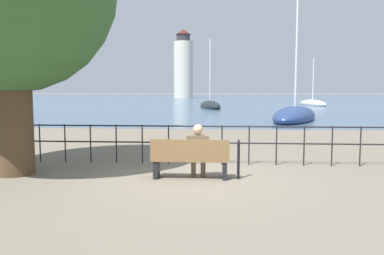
{
  "coord_description": "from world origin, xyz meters",
  "views": [
    {
      "loc": [
        0.64,
        -8.23,
        1.93
      ],
      "look_at": [
        0.0,
        0.5,
        1.09
      ],
      "focal_mm": 35.0,
      "sensor_mm": 36.0,
      "label": 1
    }
  ],
  "objects_px": {
    "seated_person_left": "(198,148)",
    "harbor_lighthouse": "(183,66)",
    "park_bench": "(190,160)",
    "sailboat_2": "(312,104)",
    "closed_umbrella": "(239,156)",
    "sailboat_0": "(210,106)",
    "sailboat_1": "(295,116)"
  },
  "relations": [
    {
      "from": "seated_person_left",
      "to": "sailboat_2",
      "type": "xyz_separation_m",
      "value": [
        13.62,
        45.8,
        -0.41
      ]
    },
    {
      "from": "closed_umbrella",
      "to": "sailboat_2",
      "type": "bearing_deg",
      "value": 74.48
    },
    {
      "from": "sailboat_2",
      "to": "park_bench",
      "type": "bearing_deg",
      "value": -113.69
    },
    {
      "from": "closed_umbrella",
      "to": "sailboat_0",
      "type": "height_order",
      "value": "sailboat_0"
    },
    {
      "from": "seated_person_left",
      "to": "sailboat_0",
      "type": "distance_m",
      "value": 35.73
    },
    {
      "from": "seated_person_left",
      "to": "sailboat_0",
      "type": "relative_size",
      "value": 0.14
    },
    {
      "from": "sailboat_0",
      "to": "harbor_lighthouse",
      "type": "distance_m",
      "value": 75.73
    },
    {
      "from": "seated_person_left",
      "to": "closed_umbrella",
      "type": "height_order",
      "value": "seated_person_left"
    },
    {
      "from": "harbor_lighthouse",
      "to": "closed_umbrella",
      "type": "bearing_deg",
      "value": -83.88
    },
    {
      "from": "sailboat_0",
      "to": "closed_umbrella",
      "type": "bearing_deg",
      "value": -100.78
    },
    {
      "from": "sailboat_0",
      "to": "seated_person_left",
      "type": "bearing_deg",
      "value": -102.22
    },
    {
      "from": "park_bench",
      "to": "sailboat_1",
      "type": "height_order",
      "value": "sailboat_1"
    },
    {
      "from": "sailboat_1",
      "to": "sailboat_0",
      "type": "bearing_deg",
      "value": 128.21
    },
    {
      "from": "seated_person_left",
      "to": "sailboat_1",
      "type": "relative_size",
      "value": 0.13
    },
    {
      "from": "park_bench",
      "to": "harbor_lighthouse",
      "type": "distance_m",
      "value": 111.14
    },
    {
      "from": "closed_umbrella",
      "to": "seated_person_left",
      "type": "bearing_deg",
      "value": 178.72
    },
    {
      "from": "seated_person_left",
      "to": "closed_umbrella",
      "type": "distance_m",
      "value": 0.92
    },
    {
      "from": "park_bench",
      "to": "sailboat_0",
      "type": "relative_size",
      "value": 0.21
    },
    {
      "from": "seated_person_left",
      "to": "sailboat_2",
      "type": "bearing_deg",
      "value": 73.44
    },
    {
      "from": "harbor_lighthouse",
      "to": "park_bench",
      "type": "bearing_deg",
      "value": -84.43
    },
    {
      "from": "sailboat_1",
      "to": "seated_person_left",
      "type": "bearing_deg",
      "value": -88.33
    },
    {
      "from": "seated_person_left",
      "to": "harbor_lighthouse",
      "type": "xyz_separation_m",
      "value": [
        -10.91,
        110.13,
        9.3
      ]
    },
    {
      "from": "sailboat_0",
      "to": "sailboat_1",
      "type": "relative_size",
      "value": 0.92
    },
    {
      "from": "sailboat_1",
      "to": "closed_umbrella",
      "type": "bearing_deg",
      "value": -85.6
    },
    {
      "from": "sailboat_1",
      "to": "park_bench",
      "type": "bearing_deg",
      "value": -88.76
    },
    {
      "from": "closed_umbrella",
      "to": "harbor_lighthouse",
      "type": "relative_size",
      "value": 0.04
    },
    {
      "from": "sailboat_2",
      "to": "harbor_lighthouse",
      "type": "height_order",
      "value": "harbor_lighthouse"
    },
    {
      "from": "harbor_lighthouse",
      "to": "sailboat_2",
      "type": "bearing_deg",
      "value": -69.12
    },
    {
      "from": "closed_umbrella",
      "to": "harbor_lighthouse",
      "type": "xyz_separation_m",
      "value": [
        -11.81,
        110.15,
        9.46
      ]
    },
    {
      "from": "sailboat_0",
      "to": "sailboat_1",
      "type": "bearing_deg",
      "value": -84.39
    },
    {
      "from": "park_bench",
      "to": "closed_umbrella",
      "type": "xyz_separation_m",
      "value": [
        1.07,
        0.05,
        0.08
      ]
    },
    {
      "from": "park_bench",
      "to": "closed_umbrella",
      "type": "bearing_deg",
      "value": 2.92
    }
  ]
}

